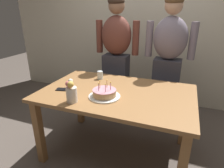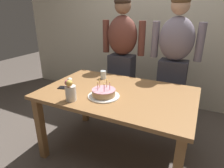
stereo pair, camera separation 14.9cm
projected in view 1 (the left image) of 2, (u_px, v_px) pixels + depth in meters
name	position (u px, v px, depth m)	size (l,w,h in m)	color
ground_plane	(116.00, 151.00, 2.18)	(10.00, 10.00, 0.00)	#564C44
back_wall	(150.00, 23.00, 3.06)	(5.20, 0.10, 2.60)	beige
dining_table	(117.00, 100.00, 1.95)	(1.50, 0.96, 0.74)	olive
birthday_cake	(104.00, 94.00, 1.78)	(0.30, 0.30, 0.15)	white
water_glass_near	(100.00, 75.00, 2.24)	(0.07, 0.07, 0.10)	silver
cell_phone	(63.00, 89.00, 1.95)	(0.14, 0.07, 0.01)	black
flower_vase	(71.00, 92.00, 1.66)	(0.10, 0.10, 0.21)	silver
person_man_bearded	(116.00, 58.00, 2.66)	(0.61, 0.27, 1.66)	#33333D
person_woman_cardigan	(168.00, 63.00, 2.43)	(0.61, 0.27, 1.66)	#33333D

